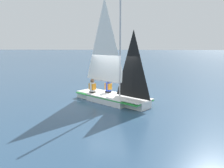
# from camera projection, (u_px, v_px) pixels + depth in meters

# --- Properties ---
(ground_plane) EXTENTS (260.00, 260.00, 0.00)m
(ground_plane) POSITION_uv_depth(u_px,v_px,m) (112.00, 102.00, 11.84)
(ground_plane) COLOR #2D4C6B
(sailboat_main) EXTENTS (3.83, 4.38, 5.59)m
(sailboat_main) POSITION_uv_depth(u_px,v_px,m) (112.00, 87.00, 11.71)
(sailboat_main) COLOR white
(sailboat_main) RESTS_ON ground_plane
(sailor_helm) EXTENTS (0.42, 0.43, 1.16)m
(sailor_helm) POSITION_uv_depth(u_px,v_px,m) (108.00, 88.00, 12.39)
(sailor_helm) COLOR black
(sailor_helm) RESTS_ON ground_plane
(sailor_crew) EXTENTS (0.42, 0.43, 1.16)m
(sailor_crew) POSITION_uv_depth(u_px,v_px,m) (92.00, 88.00, 12.33)
(sailor_crew) COLOR black
(sailor_crew) RESTS_ON ground_plane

